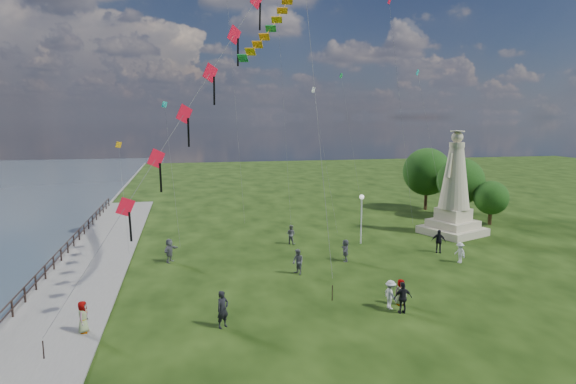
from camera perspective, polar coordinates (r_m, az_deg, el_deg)
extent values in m
cube|color=slate|center=(34.73, -27.06, -9.65)|extent=(0.30, 160.00, 0.60)
cube|color=slate|center=(32.22, -23.66, -10.36)|extent=(5.00, 60.00, 0.10)
cylinder|color=black|center=(29.03, -29.88, -11.98)|extent=(0.11, 0.11, 1.00)
cylinder|color=black|center=(30.82, -28.73, -10.70)|extent=(0.11, 0.11, 1.00)
cylinder|color=black|center=(32.64, -27.72, -9.57)|extent=(0.11, 0.11, 1.00)
cylinder|color=black|center=(34.48, -26.82, -8.55)|extent=(0.11, 0.11, 1.00)
cylinder|color=black|center=(36.33, -26.02, -7.63)|extent=(0.11, 0.11, 1.00)
cylinder|color=black|center=(38.20, -25.30, -6.80)|extent=(0.11, 0.11, 1.00)
cylinder|color=black|center=(40.08, -24.64, -6.05)|extent=(0.11, 0.11, 1.00)
cylinder|color=black|center=(41.97, -24.05, -5.36)|extent=(0.11, 0.11, 1.00)
cylinder|color=black|center=(43.88, -23.51, -4.73)|extent=(0.11, 0.11, 1.00)
cylinder|color=black|center=(45.79, -23.02, -4.16)|extent=(0.11, 0.11, 1.00)
cylinder|color=black|center=(47.70, -22.57, -3.63)|extent=(0.11, 0.11, 1.00)
cylinder|color=black|center=(49.63, -22.15, -3.14)|extent=(0.11, 0.11, 1.00)
cylinder|color=black|center=(51.56, -21.76, -2.69)|extent=(0.11, 0.11, 1.00)
cylinder|color=black|center=(53.49, -21.40, -2.27)|extent=(0.11, 0.11, 1.00)
cylinder|color=black|center=(55.43, -21.07, -1.88)|extent=(0.11, 0.11, 1.00)
cylinder|color=black|center=(57.38, -20.76, -1.52)|extent=(0.11, 0.11, 1.00)
cylinder|color=black|center=(59.32, -20.47, -1.18)|extent=(0.11, 0.11, 1.00)
cube|color=black|center=(34.34, -26.88, -7.78)|extent=(0.06, 52.00, 0.06)
cube|color=black|center=(34.46, -26.83, -8.47)|extent=(0.06, 52.00, 0.06)
cube|color=beige|center=(45.12, 18.90, -4.35)|extent=(5.82, 5.82, 0.64)
cube|color=beige|center=(44.99, 18.94, -3.55)|extent=(4.43, 4.43, 0.64)
cube|color=beige|center=(44.82, 19.00, -2.49)|extent=(3.05, 3.05, 1.07)
cylinder|color=beige|center=(44.08, 19.39, 5.29)|extent=(1.66, 1.66, 0.43)
sphere|color=beige|center=(44.05, 19.44, 6.15)|extent=(0.98, 0.98, 0.98)
cylinder|color=beige|center=(44.04, 19.47, 6.81)|extent=(1.17, 1.17, 0.11)
cylinder|color=silver|center=(39.66, 8.67, -3.43)|extent=(0.11, 0.11, 3.76)
sphere|color=white|center=(39.29, 8.74, -0.59)|extent=(0.38, 0.38, 0.38)
cylinder|color=#382314|center=(52.33, 19.63, -1.65)|extent=(0.36, 0.36, 2.36)
sphere|color=#19380F|center=(51.94, 19.78, 1.23)|extent=(4.72, 4.72, 4.72)
cylinder|color=#382314|center=(50.30, 22.83, -2.67)|extent=(0.36, 0.36, 1.62)
sphere|color=#19380F|center=(49.99, 22.95, -0.62)|extent=(3.24, 3.24, 3.24)
cylinder|color=#382314|center=(55.94, 16.01, -0.69)|extent=(0.36, 0.36, 2.63)
sphere|color=#19380F|center=(55.54, 16.14, 2.33)|extent=(5.26, 5.26, 5.26)
imported|color=black|center=(24.45, -7.75, -13.62)|extent=(0.81, 0.76, 1.86)
imported|color=#595960|center=(31.88, 1.18, -8.29)|extent=(0.78, 0.96, 1.70)
imported|color=silver|center=(27.06, 12.06, -11.80)|extent=(0.68, 1.09, 1.58)
imported|color=black|center=(26.58, 13.46, -12.11)|extent=(1.01, 0.55, 1.69)
imported|color=#595960|center=(27.73, 13.21, -11.47)|extent=(0.74, 0.49, 1.45)
imported|color=#595960|center=(35.51, -13.85, -6.74)|extent=(1.40, 1.72, 1.72)
imported|color=#595960|center=(39.38, 0.35, -5.04)|extent=(0.90, 0.85, 1.59)
imported|color=silver|center=(36.49, 19.70, -6.78)|extent=(0.67, 1.03, 1.48)
imported|color=black|center=(38.66, 17.41, -5.57)|extent=(1.17, 0.94, 1.78)
imported|color=#595960|center=(25.52, -23.12, -13.67)|extent=(0.55, 0.81, 1.55)
imported|color=#595960|center=(35.03, 6.82, -6.87)|extent=(0.93, 1.58, 1.59)
cylinder|color=black|center=(23.83, -27.00, -16.42)|extent=(0.06, 0.06, 0.90)
cube|color=#F60E2B|center=(23.89, -18.70, -1.68)|extent=(0.87, 0.64, 1.03)
cube|color=black|center=(23.95, -18.18, -3.95)|extent=(0.10, 0.28, 1.48)
cube|color=#F60E2B|center=(24.55, -15.36, 3.86)|extent=(0.87, 0.64, 1.03)
cube|color=black|center=(24.53, -14.86, 1.65)|extent=(0.10, 0.28, 1.48)
cube|color=#F60E2B|center=(25.50, -12.19, 9.04)|extent=(0.87, 0.64, 1.03)
cube|color=black|center=(25.41, -11.71, 6.91)|extent=(0.10, 0.28, 1.48)
cube|color=#F60E2B|center=(26.72, -9.21, 13.77)|extent=(0.87, 0.64, 1.03)
cube|color=black|center=(26.56, -8.75, 11.76)|extent=(0.10, 0.28, 1.48)
cube|color=#F60E2B|center=(28.16, -6.40, 18.03)|extent=(0.87, 0.64, 1.03)
cube|color=black|center=(27.95, -5.96, 16.14)|extent=(0.10, 0.28, 1.48)
cube|color=#F60E2B|center=(29.81, -3.76, 21.80)|extent=(0.87, 0.64, 1.03)
cube|color=black|center=(29.54, -3.35, 20.04)|extent=(0.10, 0.28, 1.48)
cylinder|color=black|center=(27.79, 5.27, -11.82)|extent=(0.06, 0.06, 0.90)
cube|color=#FB9E15|center=(28.62, -0.10, 21.64)|extent=(0.70, 0.68, 0.21)
cube|color=#FB9E15|center=(27.90, -0.69, 20.68)|extent=(0.69, 0.69, 0.23)
cube|color=#F5A50F|center=(27.19, -1.34, 19.73)|extent=(0.68, 0.69, 0.25)
cube|color=#1A9142|center=(26.50, -2.05, 18.79)|extent=(0.67, 0.69, 0.26)
cube|color=#FB9E15|center=(25.83, -2.82, 17.89)|extent=(0.65, 0.69, 0.28)
cube|color=#FB9E15|center=(25.19, -3.63, 17.04)|extent=(0.64, 0.68, 0.29)
cube|color=#F5A50F|center=(24.56, -4.49, 16.24)|extent=(0.62, 0.67, 0.30)
cube|color=#1A9142|center=(23.96, -5.37, 15.52)|extent=(0.60, 0.66, 0.31)
cube|color=#1CACAC|center=(43.02, -14.43, 10.02)|extent=(0.51, 0.39, 0.57)
cylinder|color=#595959|center=(40.74, -13.57, 2.18)|extent=(1.02, 5.02, 11.29)
cube|color=silver|center=(46.47, 3.02, 11.99)|extent=(0.51, 0.39, 0.57)
cylinder|color=#595959|center=(44.29, 4.41, 3.88)|extent=(1.02, 5.02, 12.76)
cube|color=#F60E2B|center=(52.31, 11.91, 21.24)|extent=(0.51, 0.39, 0.57)
cylinder|color=#595959|center=(48.98, 13.24, 9.31)|extent=(1.02, 5.02, 21.59)
cylinder|color=#595959|center=(48.11, -6.30, 10.86)|extent=(1.02, 5.02, 23.86)
cube|color=#1A9142|center=(53.21, 6.31, 13.55)|extent=(0.51, 0.39, 0.57)
cylinder|color=#595959|center=(50.91, 7.59, 5.51)|extent=(1.02, 5.02, 14.61)
cube|color=#F5A50F|center=(41.92, -19.44, 5.30)|extent=(0.51, 0.39, 0.57)
cylinder|color=#595959|center=(39.80, -18.90, -0.61)|extent=(1.02, 5.01, 7.98)
cylinder|color=#595959|center=(45.83, -0.92, 16.21)|extent=(1.02, 5.02, 32.15)
cube|color=#1CACAC|center=(48.26, 15.10, 13.52)|extent=(0.51, 0.39, 0.57)
cylinder|color=#595959|center=(46.19, 16.70, 4.74)|extent=(1.02, 5.02, 14.39)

